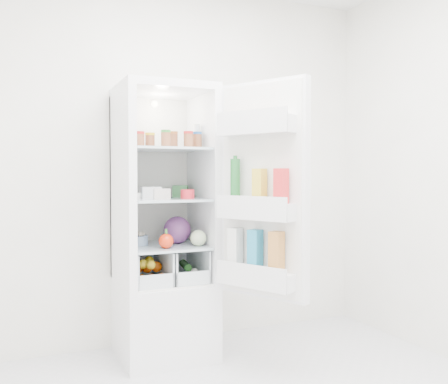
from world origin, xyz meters
name	(u,v)px	position (x,y,z in m)	size (l,w,h in m)	color
room_walls	(281,92)	(0.00, 0.00, 1.59)	(3.02, 3.02, 2.61)	silver
refrigerator	(162,256)	(-0.20, 1.25, 0.67)	(0.60, 0.60, 1.80)	white
shelf_low	(165,246)	(-0.20, 1.19, 0.74)	(0.49, 0.53, 0.01)	#AEC2CC
shelf_mid	(165,199)	(-0.20, 1.19, 1.05)	(0.49, 0.53, 0.01)	#AEC2CC
shelf_top	(164,150)	(-0.20, 1.19, 1.38)	(0.49, 0.53, 0.01)	#AEC2CC
crisper_left	(147,267)	(-0.32, 1.19, 0.61)	(0.23, 0.46, 0.22)	silver
crisper_right	(182,264)	(-0.08, 1.19, 0.61)	(0.23, 0.46, 0.22)	silver
condiment_jars	(165,141)	(-0.21, 1.13, 1.43)	(0.46, 0.34, 0.08)	#B21919
squeeze_bottle	(197,136)	(0.01, 1.15, 1.47)	(0.05, 0.05, 0.17)	white
tub_white	(150,193)	(-0.31, 1.14, 1.10)	(0.12, 0.12, 0.08)	silver
tub_cream	(159,194)	(-0.26, 1.13, 1.09)	(0.12, 0.12, 0.07)	beige
tin_red	(188,194)	(-0.07, 1.09, 1.09)	(0.09, 0.09, 0.06)	red
foil_tray	(143,195)	(-0.34, 1.21, 1.08)	(0.16, 0.12, 0.04)	silver
tub_green	(180,191)	(-0.04, 1.35, 1.10)	(0.10, 0.14, 0.08)	#3F8B4A
red_cabbage	(177,230)	(-0.10, 1.22, 0.84)	(0.18, 0.18, 0.18)	#551D51
bell_pepper	(166,241)	(-0.24, 1.02, 0.79)	(0.09, 0.09, 0.09)	red
mushroom_bowl	(138,240)	(-0.36, 1.25, 0.78)	(0.13, 0.13, 0.06)	#98BAE3
salad_bag	(198,238)	(-0.02, 1.04, 0.80)	(0.10, 0.10, 0.10)	#ABBD8E
citrus_pile	(149,271)	(-0.32, 1.13, 0.59)	(0.20, 0.24, 0.16)	#DB5C0B
veg_pile	(183,271)	(-0.07, 1.18, 0.56)	(0.16, 0.30, 0.10)	#1C531B
fridge_door	(261,195)	(0.24, 0.64, 1.09)	(0.40, 0.57, 1.30)	white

